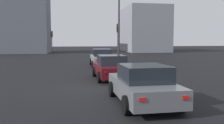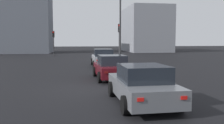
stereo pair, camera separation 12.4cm
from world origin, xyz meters
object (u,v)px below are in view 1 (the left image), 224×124
car_silver_left_lead (102,58)px  car_grey_left_third (143,85)px  traffic_light_near_left (52,38)px  traffic_light_near_right (118,35)px  street_lamp_kerbside (119,23)px  car_maroon_left_second (111,67)px

car_silver_left_lead → car_grey_left_third: size_ratio=1.00×
traffic_light_near_left → traffic_light_near_right: traffic_light_near_right is taller
car_silver_left_lead → street_lamp_kerbside: size_ratio=0.63×
street_lamp_kerbside → traffic_light_near_left: bearing=31.4°
car_silver_left_lead → traffic_light_near_right: size_ratio=1.04×
car_maroon_left_second → car_grey_left_third: car_maroon_left_second is taller
car_maroon_left_second → car_grey_left_third: (-5.94, -0.30, 0.00)m
traffic_light_near_left → street_lamp_kerbside: street_lamp_kerbside is taller
street_lamp_kerbside → car_maroon_left_second: bearing=166.2°
traffic_light_near_left → traffic_light_near_right: 12.18m
car_grey_left_third → car_maroon_left_second: bearing=1.7°
car_grey_left_third → traffic_light_near_left: traffic_light_near_left is taller
car_maroon_left_second → street_lamp_kerbside: 9.56m
car_maroon_left_second → traffic_light_near_right: traffic_light_near_right is taller
traffic_light_near_right → car_grey_left_third: bearing=-2.5°
car_silver_left_lead → car_grey_left_third: (-13.49, 0.00, -0.04)m
car_grey_left_third → traffic_light_near_left: (26.85, 5.62, 1.94)m
car_grey_left_third → traffic_light_near_right: traffic_light_near_right is taller
car_silver_left_lead → car_maroon_left_second: (-7.54, 0.31, -0.04)m
car_grey_left_third → street_lamp_kerbside: (14.63, -1.83, 3.38)m
car_silver_left_lead → car_grey_left_third: car_silver_left_lead is taller
car_silver_left_lead → car_maroon_left_second: size_ratio=1.05×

